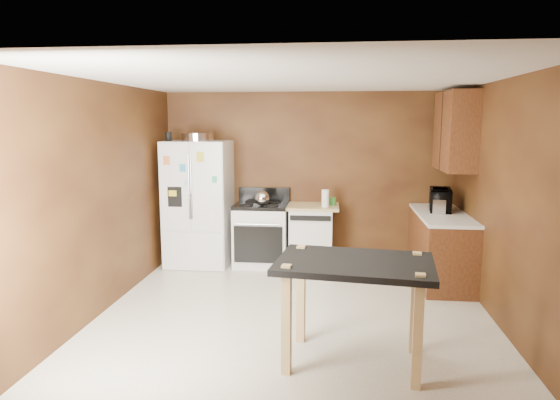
% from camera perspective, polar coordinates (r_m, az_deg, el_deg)
% --- Properties ---
extents(floor, '(4.50, 4.50, 0.00)m').
position_cam_1_polar(floor, '(5.50, 1.63, -13.18)').
color(floor, white).
rests_on(floor, ground).
extents(ceiling, '(4.50, 4.50, 0.00)m').
position_cam_1_polar(ceiling, '(5.11, 1.76, 13.75)').
color(ceiling, white).
rests_on(ceiling, ground).
extents(wall_back, '(4.20, 0.00, 4.20)m').
position_cam_1_polar(wall_back, '(7.38, 3.15, 2.56)').
color(wall_back, brown).
rests_on(wall_back, ground).
extents(wall_front, '(4.20, 0.00, 4.20)m').
position_cam_1_polar(wall_front, '(2.97, -1.97, -7.12)').
color(wall_front, brown).
rests_on(wall_front, ground).
extents(wall_left, '(0.00, 4.50, 4.50)m').
position_cam_1_polar(wall_left, '(5.73, -19.74, 0.17)').
color(wall_left, brown).
rests_on(wall_left, ground).
extents(wall_right, '(0.00, 4.50, 4.50)m').
position_cam_1_polar(wall_right, '(5.41, 24.45, -0.60)').
color(wall_right, brown).
rests_on(wall_right, ground).
extents(roasting_pan, '(0.45, 0.45, 0.11)m').
position_cam_1_polar(roasting_pan, '(7.19, -9.39, 7.12)').
color(roasting_pan, silver).
rests_on(roasting_pan, refrigerator).
extents(pen_cup, '(0.08, 0.08, 0.13)m').
position_cam_1_polar(pen_cup, '(7.23, -12.64, 7.09)').
color(pen_cup, black).
rests_on(pen_cup, refrigerator).
extents(kettle, '(0.21, 0.21, 0.21)m').
position_cam_1_polar(kettle, '(7.00, -2.06, 0.19)').
color(kettle, silver).
rests_on(kettle, gas_range).
extents(paper_towel, '(0.13, 0.13, 0.24)m').
position_cam_1_polar(paper_towel, '(6.98, 5.21, 0.18)').
color(paper_towel, white).
rests_on(paper_towel, dishwasher).
extents(green_canister, '(0.13, 0.13, 0.11)m').
position_cam_1_polar(green_canister, '(7.16, 6.02, -0.15)').
color(green_canister, green).
rests_on(green_canister, dishwasher).
extents(toaster, '(0.21, 0.28, 0.19)m').
position_cam_1_polar(toaster, '(6.77, 17.74, -0.63)').
color(toaster, silver).
rests_on(toaster, right_cabinets).
extents(microwave, '(0.40, 0.53, 0.27)m').
position_cam_1_polar(microwave, '(6.92, 17.85, -0.09)').
color(microwave, black).
rests_on(microwave, right_cabinets).
extents(refrigerator, '(0.90, 0.80, 1.80)m').
position_cam_1_polar(refrigerator, '(7.31, -9.28, -0.38)').
color(refrigerator, white).
rests_on(refrigerator, ground).
extents(gas_range, '(0.76, 0.68, 1.10)m').
position_cam_1_polar(gas_range, '(7.26, -2.11, -3.85)').
color(gas_range, white).
rests_on(gas_range, ground).
extents(dishwasher, '(0.78, 0.63, 0.89)m').
position_cam_1_polar(dishwasher, '(7.22, 3.59, -4.02)').
color(dishwasher, white).
rests_on(dishwasher, ground).
extents(right_cabinets, '(0.63, 1.58, 2.45)m').
position_cam_1_polar(right_cabinets, '(6.81, 18.37, -1.35)').
color(right_cabinets, brown).
rests_on(right_cabinets, ground).
extents(island, '(1.39, 1.01, 0.93)m').
position_cam_1_polar(island, '(4.32, 8.50, -8.60)').
color(island, black).
rests_on(island, ground).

